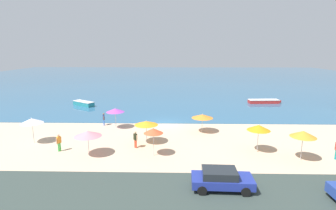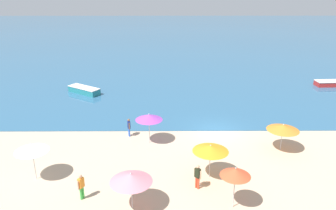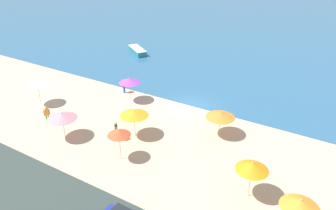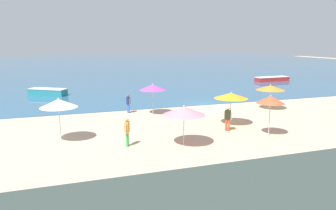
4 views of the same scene
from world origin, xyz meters
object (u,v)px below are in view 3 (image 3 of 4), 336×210
object	(u,v)px
beach_umbrella_3	(134,113)
bather_1	(116,130)
beach_umbrella_1	(130,81)
beach_umbrella_2	(37,83)
beach_umbrella_4	(119,132)
bather_3	(124,85)
beach_umbrella_6	(220,115)
beach_umbrella_0	(300,204)
beach_umbrella_7	(62,116)
bather_0	(47,114)
skiff_nearshore	(137,51)
beach_umbrella_5	(252,166)

from	to	relation	value
beach_umbrella_3	bather_1	xyz separation A→B (m)	(-0.94, -1.31, -1.21)
beach_umbrella_1	beach_umbrella_2	distance (m)	9.08
beach_umbrella_4	bather_3	size ratio (longest dim) A/B	1.67
beach_umbrella_6	bather_1	size ratio (longest dim) A/B	1.47
beach_umbrella_2	bather_3	xyz separation A→B (m)	(5.57, 6.54, -1.47)
beach_umbrella_0	beach_umbrella_7	bearing A→B (deg)	178.20
beach_umbrella_1	beach_umbrella_7	world-z (taller)	beach_umbrella_1
beach_umbrella_1	beach_umbrella_2	world-z (taller)	beach_umbrella_2
beach_umbrella_1	bather_0	xyz separation A→B (m)	(-3.74, -7.51, -1.32)
beach_umbrella_2	bather_1	size ratio (longest dim) A/B	1.60
beach_umbrella_6	beach_umbrella_7	distance (m)	13.09
skiff_nearshore	beach_umbrella_3	bearing A→B (deg)	-54.73
beach_umbrella_7	bather_1	size ratio (longest dim) A/B	1.47
beach_umbrella_5	beach_umbrella_7	bearing A→B (deg)	-175.63
bather_0	beach_umbrella_6	bearing A→B (deg)	23.53
beach_umbrella_4	beach_umbrella_2	bearing A→B (deg)	166.46
beach_umbrella_5	beach_umbrella_1	bearing A→B (deg)	154.17
beach_umbrella_5	beach_umbrella_7	size ratio (longest dim) A/B	1.10
beach_umbrella_0	bather_0	bearing A→B (deg)	176.02
beach_umbrella_2	beach_umbrella_1	bearing A→B (deg)	35.78
beach_umbrella_0	beach_umbrella_6	bearing A→B (deg)	135.51
beach_umbrella_4	bather_0	xyz separation A→B (m)	(-9.04, 0.85, -1.41)
beach_umbrella_0	beach_umbrella_5	bearing A→B (deg)	151.11
beach_umbrella_3	bather_3	xyz separation A→B (m)	(-6.11, 6.38, -1.26)
beach_umbrella_2	beach_umbrella_6	bearing A→B (deg)	12.55
bather_3	skiff_nearshore	world-z (taller)	bather_3
beach_umbrella_5	beach_umbrella_6	bearing A→B (deg)	127.87
beach_umbrella_6	bather_1	world-z (taller)	beach_umbrella_6
beach_umbrella_1	beach_umbrella_6	size ratio (longest dim) A/B	1.04
skiff_nearshore	beach_umbrella_2	bearing A→B (deg)	-86.65
beach_umbrella_1	beach_umbrella_4	world-z (taller)	beach_umbrella_4
beach_umbrella_7	beach_umbrella_5	bearing A→B (deg)	4.37
bather_1	beach_umbrella_7	bearing A→B (deg)	-153.41
beach_umbrella_7	beach_umbrella_2	bearing A→B (deg)	155.10
beach_umbrella_5	skiff_nearshore	distance (m)	30.92
beach_umbrella_3	bather_0	distance (m)	8.47
beach_umbrella_2	bather_0	bearing A→B (deg)	-31.28
bather_0	beach_umbrella_0	bearing A→B (deg)	-3.98
beach_umbrella_0	beach_umbrella_7	world-z (taller)	beach_umbrella_0
beach_umbrella_3	bather_1	distance (m)	2.02
beach_umbrella_0	bather_3	distance (m)	22.54
beach_umbrella_0	bather_3	bearing A→B (deg)	152.84
beach_umbrella_1	beach_umbrella_5	size ratio (longest dim) A/B	0.94
bather_0	beach_umbrella_3	bearing A→B (deg)	16.37
beach_umbrella_2	skiff_nearshore	xyz separation A→B (m)	(-1.06, 18.16, -1.93)
beach_umbrella_2	bather_1	xyz separation A→B (m)	(10.73, -1.15, -1.42)
beach_umbrella_0	beach_umbrella_7	size ratio (longest dim) A/B	1.11
beach_umbrella_7	skiff_nearshore	size ratio (longest dim) A/B	0.56
beach_umbrella_4	bather_0	world-z (taller)	beach_umbrella_4
beach_umbrella_4	bather_0	bearing A→B (deg)	174.64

